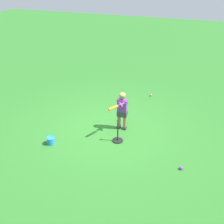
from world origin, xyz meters
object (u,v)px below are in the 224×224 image
object	(u,v)px
child_batter	(122,108)
play_ball_far_right	(181,168)
batting_tee	(118,138)
toy_bucket	(51,140)
play_ball_midfield	(151,95)

from	to	relation	value
child_batter	play_ball_far_right	world-z (taller)	child_batter
child_batter	batting_tee	distance (m)	0.84
batting_tee	child_batter	bearing A→B (deg)	11.65
child_batter	batting_tee	world-z (taller)	child_batter
batting_tee	play_ball_far_right	bearing A→B (deg)	-106.82
batting_tee	toy_bucket	distance (m)	1.72
child_batter	toy_bucket	size ratio (longest dim) A/B	5.00
child_batter	play_ball_midfield	distance (m)	2.53
play_ball_far_right	play_ball_midfield	bearing A→B (deg)	24.54
play_ball_far_right	toy_bucket	bearing A→B (deg)	94.24
play_ball_midfield	play_ball_far_right	distance (m)	3.94
play_ball_midfield	toy_bucket	world-z (taller)	toy_bucket
child_batter	play_ball_far_right	xyz separation A→B (m)	(-1.14, -1.85, -0.61)
child_batter	play_ball_midfield	world-z (taller)	child_batter
play_ball_far_right	batting_tee	xyz separation A→B (m)	(0.52, 1.72, 0.07)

